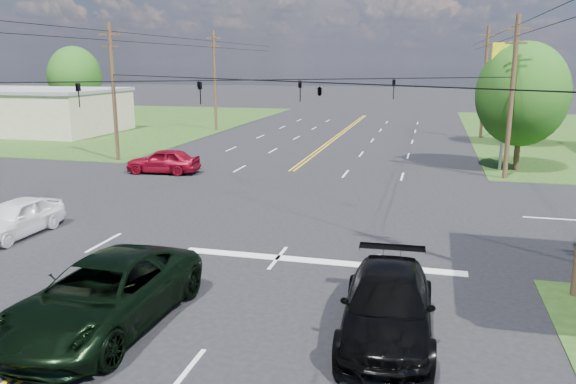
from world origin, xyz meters
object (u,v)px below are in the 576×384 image
(tree_right_b, at_px, (533,95))
(tree_right_a, at_px, (522,94))
(suv_black, at_px, (388,306))
(pole_right_far, at_px, (485,81))
(pickup_white, at_px, (16,218))
(pole_ne, at_px, (512,96))
(tree_far_l, at_px, (75,77))
(retail_nw, at_px, (34,112))
(pickup_dkgreen, at_px, (104,295))
(pole_left_far, at_px, (215,79))
(pole_nw, at_px, (114,91))

(tree_right_b, bearing_deg, tree_right_a, -101.77)
(tree_right_a, bearing_deg, suv_black, -104.10)
(pole_right_far, bearing_deg, pickup_white, -119.57)
(tree_right_b, bearing_deg, suv_black, -103.35)
(suv_black, bearing_deg, pole_ne, 74.29)
(pole_ne, height_order, tree_far_l, pole_ne)
(tree_right_a, xyz_separation_m, suv_black, (-6.26, -24.94, -4.05))
(retail_nw, xyz_separation_m, suv_black, (37.74, -34.94, -1.19))
(tree_right_b, height_order, pickup_dkgreen, tree_right_b)
(tree_right_a, relative_size, suv_black, 1.46)
(tree_right_b, height_order, suv_black, tree_right_b)
(retail_nw, xyz_separation_m, pole_left_far, (17.00, 6.00, 3.17))
(pole_right_far, bearing_deg, pole_left_far, 180.00)
(pole_nw, distance_m, pole_ne, 26.00)
(tree_far_l, bearing_deg, pole_right_far, -5.08)
(retail_nw, height_order, pickup_dkgreen, retail_nw)
(tree_right_a, xyz_separation_m, pickup_dkgreen, (-13.50, -26.26, -3.96))
(pole_ne, relative_size, pickup_dkgreen, 1.46)
(tree_right_b, xyz_separation_m, pickup_white, (-23.93, -32.00, -3.47))
(pole_nw, height_order, pole_left_far, pole_left_far)
(pole_left_far, bearing_deg, pole_right_far, 0.00)
(pole_right_far, bearing_deg, retail_nw, -172.06)
(pole_left_far, distance_m, tree_far_l, 19.42)
(tree_right_a, relative_size, pickup_dkgreen, 1.26)
(pole_right_far, xyz_separation_m, pickup_dkgreen, (-12.50, -42.26, -4.26))
(pole_nw, relative_size, pickup_dkgreen, 1.46)
(pole_left_far, xyz_separation_m, tree_right_a, (27.00, -16.00, -0.30))
(retail_nw, height_order, pickup_white, retail_nw)
(retail_nw, distance_m, pole_nw, 21.60)
(tree_right_b, bearing_deg, pole_ne, -103.13)
(pole_left_far, xyz_separation_m, tree_right_b, (29.50, -4.00, -0.95))
(pole_ne, height_order, tree_right_b, pole_ne)
(pole_nw, relative_size, tree_far_l, 1.09)
(pole_left_far, bearing_deg, pole_nw, -90.00)
(tree_far_l, bearing_deg, pole_left_far, -11.89)
(suv_black, bearing_deg, pole_nw, 131.16)
(tree_right_a, xyz_separation_m, tree_far_l, (-46.00, 20.00, 0.33))
(pole_nw, bearing_deg, pole_left_far, 90.00)
(tree_far_l, height_order, pickup_dkgreen, tree_far_l)
(pole_ne, distance_m, pickup_dkgreen, 26.71)
(pickup_dkgreen, bearing_deg, pickup_white, 143.36)
(tree_far_l, xyz_separation_m, pickup_white, (24.57, -40.00, -4.45))
(pole_left_far, bearing_deg, pickup_dkgreen, -72.28)
(pole_right_far, bearing_deg, tree_far_l, 174.92)
(pole_ne, distance_m, pole_right_far, 19.00)
(tree_far_l, bearing_deg, tree_right_a, -23.50)
(pole_ne, relative_size, pole_right_far, 0.95)
(pole_nw, relative_size, suv_black, 1.69)
(pickup_white, bearing_deg, pole_ne, 41.17)
(pickup_dkgreen, bearing_deg, pole_ne, 63.38)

